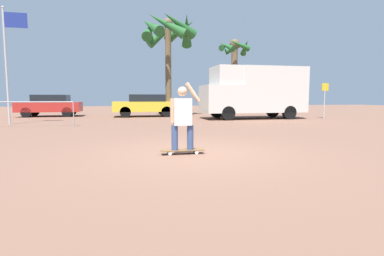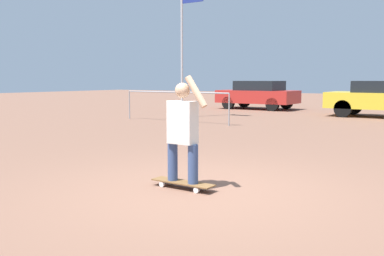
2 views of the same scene
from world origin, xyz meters
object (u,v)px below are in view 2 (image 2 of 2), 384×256
(skateboard, at_px, (183,183))
(flagpole, at_px, (184,36))
(person_skateboarder, at_px, (183,128))
(parked_car_yellow, at_px, (383,98))
(parked_car_red, at_px, (258,94))

(skateboard, distance_m, flagpole, 11.44)
(person_skateboarder, height_order, parked_car_yellow, person_skateboarder)
(skateboard, bearing_deg, person_skateboarder, -180.00)
(skateboard, xyz_separation_m, parked_car_red, (-6.04, 14.98, 0.68))
(parked_car_yellow, xyz_separation_m, flagpole, (-6.44, -4.49, 2.38))
(person_skateboarder, xyz_separation_m, parked_car_yellow, (0.09, 13.49, -0.07))
(person_skateboarder, xyz_separation_m, flagpole, (-6.35, 9.00, 2.31))
(parked_car_yellow, xyz_separation_m, parked_car_red, (-6.13, 1.49, -0.02))
(person_skateboarder, xyz_separation_m, parked_car_red, (-6.03, 14.98, -0.10))
(skateboard, height_order, parked_car_red, parked_car_red)
(skateboard, relative_size, flagpole, 0.18)
(parked_car_yellow, distance_m, parked_car_red, 6.31)
(skateboard, bearing_deg, parked_car_yellow, 89.61)
(parked_car_red, xyz_separation_m, flagpole, (-0.31, -5.98, 2.40))
(parked_car_yellow, relative_size, parked_car_red, 1.07)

